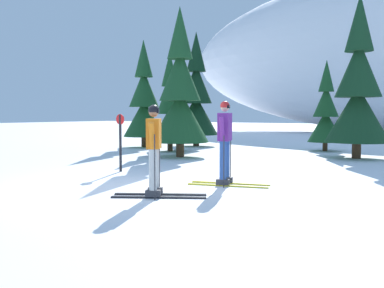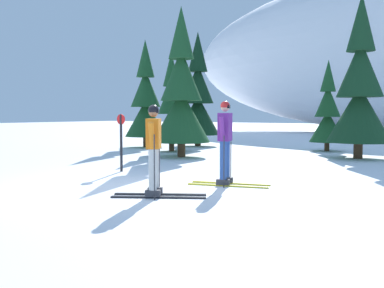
{
  "view_description": "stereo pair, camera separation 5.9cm",
  "coord_description": "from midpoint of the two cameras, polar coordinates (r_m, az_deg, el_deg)",
  "views": [
    {
      "loc": [
        6.12,
        -6.95,
        1.57
      ],
      "look_at": [
        1.2,
        0.4,
        0.95
      ],
      "focal_mm": 40.85,
      "sensor_mm": 36.0,
      "label": 1
    },
    {
      "loc": [
        6.16,
        -6.91,
        1.57
      ],
      "look_at": [
        1.2,
        0.4,
        0.95
      ],
      "focal_mm": 40.85,
      "sensor_mm": 36.0,
      "label": 2
    }
  ],
  "objects": [
    {
      "name": "skier_orange_jacket",
      "position": [
        8.23,
        -4.76,
        -0.7
      ],
      "size": [
        1.73,
        1.26,
        1.73
      ],
      "color": "black",
      "rests_on": "ground"
    },
    {
      "name": "pine_tree_center_left",
      "position": [
        18.06,
        -2.6,
        4.47
      ],
      "size": [
        1.58,
        1.58,
        4.1
      ],
      "color": "#47301E",
      "rests_on": "ground"
    },
    {
      "name": "pine_tree_center_right",
      "position": [
        15.74,
        -1.3,
        6.48
      ],
      "size": [
        2.07,
        2.07,
        5.37
      ],
      "color": "#47301E",
      "rests_on": "ground"
    },
    {
      "name": "pine_tree_far_right",
      "position": [
        16.24,
        21.14,
        6.57
      ],
      "size": [
        2.19,
        2.19,
        5.67
      ],
      "color": "#47301E",
      "rests_on": "ground"
    },
    {
      "name": "pine_tree_far_left",
      "position": [
        20.43,
        -5.99,
        5.41
      ],
      "size": [
        1.92,
        1.92,
        4.96
      ],
      "color": "#47301E",
      "rests_on": "ground"
    },
    {
      "name": "trail_marker_post",
      "position": [
        11.91,
        -9.09,
        0.63
      ],
      "size": [
        0.28,
        0.07,
        1.55
      ],
      "color": "black",
      "rests_on": "ground"
    },
    {
      "name": "skier_purple_jacket",
      "position": [
        9.56,
        4.55,
        0.4
      ],
      "size": [
        1.81,
        0.94,
        1.84
      ],
      "color": "gold",
      "rests_on": "ground"
    },
    {
      "name": "pine_tree_left",
      "position": [
        21.03,
        0.85,
        5.95
      ],
      "size": [
        2.11,
        2.11,
        5.45
      ],
      "color": "#47301E",
      "rests_on": "ground"
    },
    {
      "name": "ground_plane",
      "position": [
        9.39,
        -7.31,
        -5.65
      ],
      "size": [
        120.0,
        120.0,
        0.0
      ],
      "primitive_type": "plane",
      "color": "white"
    },
    {
      "name": "pine_tree_right",
      "position": [
        19.03,
        17.36,
        3.87
      ],
      "size": [
        1.46,
        1.46,
        3.79
      ],
      "color": "#47301E",
      "rests_on": "ground"
    }
  ]
}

